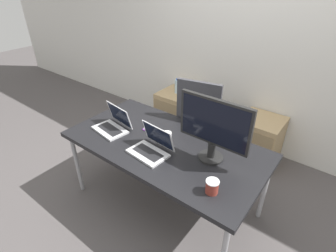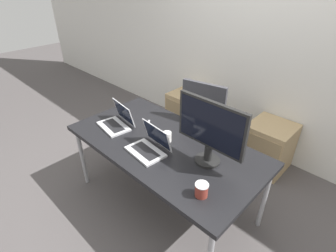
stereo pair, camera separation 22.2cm
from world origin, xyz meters
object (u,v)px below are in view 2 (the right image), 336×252
Objects in this scene: office_chair at (208,136)px; laptop_right at (117,122)px; laptop_left at (149,146)px; coffee_cup_brown at (202,190)px; cabinet_left at (188,112)px; water_bottle at (189,87)px; monitor at (210,130)px; cabinet_right at (268,146)px; coffee_cup_white at (167,137)px.

laptop_right is (-0.49, -0.83, 0.33)m from office_chair.
laptop_left is 0.52m from laptop_right.
coffee_cup_brown is (0.62, -0.10, 0.00)m from laptop_left.
laptop_left is at bearing -61.94° from cabinet_left.
coffee_cup_brown is (0.65, -0.98, 0.34)m from office_chair.
monitor reaches higher than water_bottle.
water_bottle is at bearing 179.90° from cabinet_right.
laptop_right is (-0.98, -1.34, 0.49)m from cabinet_right.
coffee_cup_white is 0.90× the size of coffee_cup_brown.
cabinet_right is (0.49, 0.51, -0.15)m from office_chair.
cabinet_right is 1.58m from coffee_cup_brown.
office_chair is at bearing 59.58° from laptop_right.
coffee_cup_brown is (0.19, -0.32, -0.24)m from monitor.
cabinet_right is 1.73m from laptop_right.
coffee_cup_white reaches higher than cabinet_right.
office_chair is 5.41× the size of water_bottle.
coffee_cup_brown is at bearing -8.93° from laptop_left.
water_bottle is 0.36× the size of monitor.
cabinet_right is at bearing 95.97° from coffee_cup_brown.
cabinet_left is 2.69× the size of water_bottle.
coffee_cup_white reaches higher than cabinet_left.
monitor is 0.44m from coffee_cup_brown.
coffee_cup_white is (-0.42, -0.02, -0.24)m from monitor.
coffee_cup_white is (0.75, -1.19, 0.49)m from cabinet_left.
coffee_cup_brown is (1.36, -1.49, 0.49)m from cabinet_left.
laptop_right reaches higher than coffee_cup_brown.
coffee_cup_brown reaches higher than coffee_cup_white.
monitor is (-0.03, -1.17, 0.73)m from cabinet_right.
cabinet_left is 2.08m from coffee_cup_brown.
coffee_cup_brown reaches higher than cabinet_right.
coffee_cup_white is at bearing 88.36° from laptop_left.
cabinet_left is 6.25× the size of coffee_cup_white.
cabinet_right is 5.61× the size of coffee_cup_brown.
coffee_cup_white is at bearing -87.00° from office_chair.
laptop_left is 3.43× the size of coffee_cup_brown.
office_chair is 12.55× the size of coffee_cup_white.
laptop_right is (0.23, -1.34, 0.11)m from water_bottle.
cabinet_right is 1.36m from coffee_cup_white.
office_chair reaches higher than water_bottle.
monitor is at bearing -91.60° from cabinet_right.
laptop_right is (-0.52, 0.06, 0.00)m from laptop_left.
laptop_left is at bearing -6.16° from laptop_right.
laptop_right reaches higher than cabinet_left.
coffee_cup_white is at bearing -177.19° from monitor.
monitor is at bearing 2.81° from coffee_cup_white.
coffee_cup_brown is (0.61, -0.30, 0.01)m from coffee_cup_white.
laptop_left reaches higher than cabinet_left.
water_bottle is 2.02m from coffee_cup_brown.
water_bottle is 1.41m from coffee_cup_white.
monitor reaches higher than cabinet_right.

